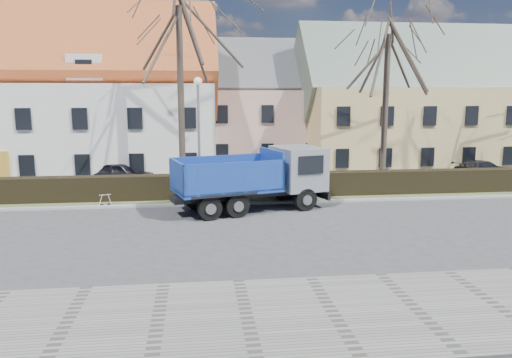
{
  "coord_description": "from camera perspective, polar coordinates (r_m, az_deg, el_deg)",
  "views": [
    {
      "loc": [
        -1.18,
        -20.25,
        5.67
      ],
      "look_at": [
        1.6,
        2.93,
        1.6
      ],
      "focal_mm": 35.0,
      "sensor_mm": 36.0,
      "label": 1
    }
  ],
  "objects": [
    {
      "name": "parked_car_b",
      "position": [
        36.24,
        24.4,
        1.0
      ],
      "size": [
        4.64,
        3.25,
        1.25
      ],
      "primitive_type": "imported",
      "rotation": [
        0.0,
        0.0,
        1.96
      ],
      "color": "black",
      "rests_on": "ground"
    },
    {
      "name": "cart_frame",
      "position": [
        26.0,
        -17.36,
        -2.34
      ],
      "size": [
        0.89,
        0.65,
        0.73
      ],
      "primitive_type": null,
      "rotation": [
        0.0,
        0.0,
        0.27
      ],
      "color": "silver",
      "rests_on": "ground"
    },
    {
      "name": "tree_2",
      "position": [
        30.84,
        14.61,
        9.26
      ],
      "size": [
        8.0,
        8.0,
        11.0
      ],
      "primitive_type": null,
      "color": "#3C3229",
      "rests_on": "ground"
    },
    {
      "name": "curb_far",
      "position": [
        25.5,
        -4.02,
        -2.84
      ],
      "size": [
        80.0,
        0.3,
        0.12
      ],
      "primitive_type": "cube",
      "color": "#9F9E9C",
      "rests_on": "ground"
    },
    {
      "name": "building_yellow",
      "position": [
        41.04,
        18.07,
        7.43
      ],
      "size": [
        18.8,
        10.8,
        8.5
      ],
      "primitive_type": null,
      "color": "#D4BB74",
      "rests_on": "ground"
    },
    {
      "name": "hedge",
      "position": [
        26.75,
        -4.19,
        -0.95
      ],
      "size": [
        60.0,
        0.9,
        1.3
      ],
      "primitive_type": "cube",
      "color": "black",
      "rests_on": "ground"
    },
    {
      "name": "dump_truck",
      "position": [
        24.01,
        -1.16,
        -0.01
      ],
      "size": [
        8.19,
        4.84,
        3.08
      ],
      "primitive_type": null,
      "rotation": [
        0.0,
        0.0,
        0.27
      ],
      "color": "navy",
      "rests_on": "ground"
    },
    {
      "name": "parked_car_a",
      "position": [
        32.19,
        -15.1,
        0.68
      ],
      "size": [
        4.45,
        3.0,
        1.41
      ],
      "primitive_type": "imported",
      "rotation": [
        0.0,
        0.0,
        1.21
      ],
      "color": "black",
      "rests_on": "ground"
    },
    {
      "name": "streetlight",
      "position": [
        27.35,
        -6.54,
        4.8
      ],
      "size": [
        0.51,
        0.51,
        6.55
      ],
      "primitive_type": null,
      "color": "#91959B",
      "rests_on": "ground"
    },
    {
      "name": "grass_strip",
      "position": [
        27.07,
        -4.19,
        -2.12
      ],
      "size": [
        80.0,
        3.0,
        0.1
      ],
      "primitive_type": "cube",
      "color": "#4E5E34",
      "rests_on": "ground"
    },
    {
      "name": "sidewalk_near",
      "position": [
        13.08,
        -1.04,
        -15.61
      ],
      "size": [
        80.0,
        5.0,
        0.08
      ],
      "primitive_type": "cube",
      "color": "gray",
      "rests_on": "ground"
    },
    {
      "name": "building_white",
      "position": [
        38.14,
        -25.12,
        7.59
      ],
      "size": [
        26.8,
        10.8,
        9.5
      ],
      "primitive_type": null,
      "color": "white",
      "rests_on": "ground"
    },
    {
      "name": "building_pink",
      "position": [
        40.61,
        0.5,
        7.54
      ],
      "size": [
        10.8,
        8.8,
        8.0
      ],
      "primitive_type": null,
      "color": "#CCA090",
      "rests_on": "ground"
    },
    {
      "name": "ground",
      "position": [
        21.06,
        -3.39,
        -5.75
      ],
      "size": [
        120.0,
        120.0,
        0.0
      ],
      "primitive_type": "plane",
      "color": "#3E3E41"
    },
    {
      "name": "tree_1",
      "position": [
        28.77,
        -8.63,
        11.09
      ],
      "size": [
        9.2,
        9.2,
        12.65
      ],
      "primitive_type": null,
      "color": "#3C3229",
      "rests_on": "ground"
    }
  ]
}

